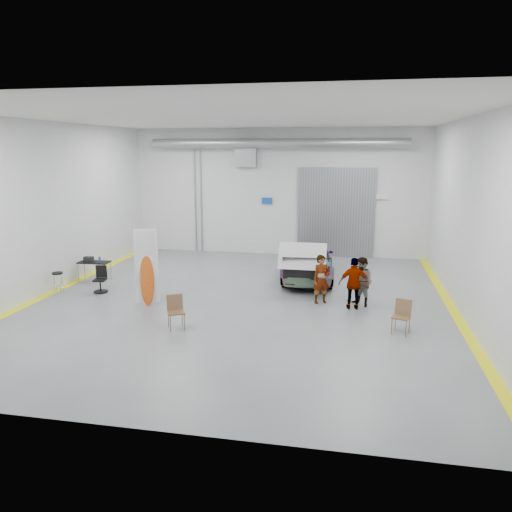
% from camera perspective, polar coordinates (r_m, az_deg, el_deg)
% --- Properties ---
extents(ground, '(16.00, 16.00, 0.00)m').
position_cam_1_polar(ground, '(16.88, -1.74, -5.22)').
color(ground, slate).
rests_on(ground, ground).
extents(room_shell, '(14.02, 16.18, 6.01)m').
position_cam_1_polar(room_shell, '(18.26, 0.48, 9.13)').
color(room_shell, silver).
rests_on(room_shell, ground).
extents(sedan_car, '(2.34, 5.05, 1.43)m').
position_cam_1_polar(sedan_car, '(19.77, 5.97, -0.56)').
color(sedan_car, silver).
rests_on(sedan_car, ground).
extents(person_a, '(0.71, 0.63, 1.64)m').
position_cam_1_polar(person_a, '(16.64, 7.48, -2.64)').
color(person_a, olive).
rests_on(person_a, ground).
extents(person_b, '(0.99, 0.97, 1.61)m').
position_cam_1_polar(person_b, '(16.59, 12.05, -2.90)').
color(person_b, '#547D9A').
rests_on(person_b, ground).
extents(person_c, '(1.02, 0.51, 1.68)m').
position_cam_1_polar(person_c, '(16.20, 11.14, -3.10)').
color(person_c, brown).
rests_on(person_c, ground).
extents(surfboard_display, '(0.72, 0.41, 2.69)m').
position_cam_1_polar(surfboard_display, '(16.62, -12.64, -1.90)').
color(surfboard_display, white).
rests_on(surfboard_display, ground).
extents(folding_chair_near, '(0.62, 0.66, 0.97)m').
position_cam_1_polar(folding_chair_near, '(14.49, -9.07, -7.09)').
color(folding_chair_near, brown).
rests_on(folding_chair_near, ground).
extents(folding_chair_far, '(0.57, 0.60, 0.95)m').
position_cam_1_polar(folding_chair_far, '(14.51, 16.20, -7.42)').
color(folding_chair_far, brown).
rests_on(folding_chair_far, ground).
extents(shop_stool, '(0.39, 0.39, 0.77)m').
position_cam_1_polar(shop_stool, '(19.05, -21.67, -2.88)').
color(shop_stool, black).
rests_on(shop_stool, ground).
extents(work_table, '(1.22, 0.64, 0.98)m').
position_cam_1_polar(work_table, '(20.37, -18.17, -0.61)').
color(work_table, gray).
rests_on(work_table, ground).
extents(office_chair, '(0.50, 0.50, 0.94)m').
position_cam_1_polar(office_chair, '(18.71, -17.30, -2.73)').
color(office_chair, black).
rests_on(office_chair, ground).
extents(trunk_lid, '(1.66, 1.01, 0.04)m').
position_cam_1_polar(trunk_lid, '(17.47, 5.36, 0.22)').
color(trunk_lid, silver).
rests_on(trunk_lid, sedan_car).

